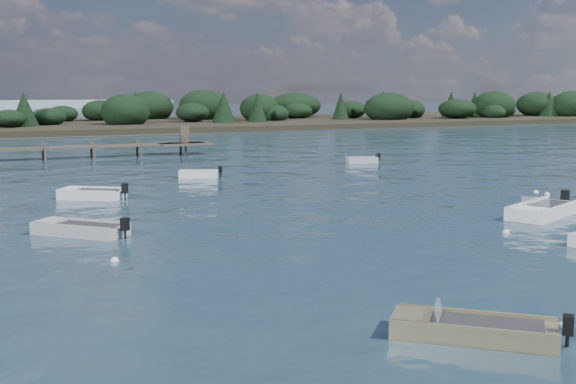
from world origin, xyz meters
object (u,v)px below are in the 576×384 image
dinghy_near_olive (473,332)px  tender_far_grey_b (362,161)px  tender_far_white (199,176)px  dinghy_extra_a (92,196)px  dinghy_mid_white_b (544,212)px  dinghy_mid_grey (80,231)px

dinghy_near_olive → tender_far_grey_b: bearing=63.6°
tender_far_white → dinghy_near_olive: bearing=-95.9°
dinghy_near_olive → tender_far_white: 35.07m
tender_far_grey_b → dinghy_extra_a: bearing=-155.3°
dinghy_mid_white_b → dinghy_near_olive: dinghy_mid_white_b is taller
dinghy_mid_white_b → dinghy_near_olive: bearing=-138.7°
dinghy_extra_a → dinghy_mid_white_b: size_ratio=0.73×
dinghy_mid_grey → dinghy_near_olive: (7.13, -17.51, -0.01)m
dinghy_extra_a → tender_far_grey_b: bearing=24.7°
dinghy_mid_grey → tender_far_white: dinghy_mid_grey is taller
dinghy_extra_a → tender_far_white: bearing=39.2°
dinghy_mid_grey → tender_far_white: 20.42m
dinghy_mid_white_b → tender_far_white: 24.63m
dinghy_mid_white_b → dinghy_near_olive: 19.43m
dinghy_near_olive → tender_far_grey_b: (19.44, 39.13, 0.00)m
dinghy_near_olive → dinghy_mid_white_b: bearing=41.3°
dinghy_mid_white_b → tender_far_white: (-10.98, 22.05, -0.03)m
tender_far_white → tender_far_grey_b: 16.40m
dinghy_mid_white_b → dinghy_extra_a: bearing=142.3°
dinghy_extra_a → dinghy_mid_grey: (-2.18, -10.40, -0.01)m
dinghy_near_olive → tender_far_grey_b: dinghy_near_olive is taller
tender_far_grey_b → tender_far_white: bearing=-165.0°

